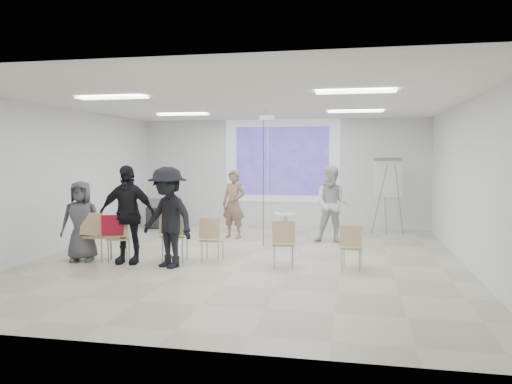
% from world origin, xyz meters
% --- Properties ---
extents(floor, '(8.00, 9.00, 0.10)m').
position_xyz_m(floor, '(0.00, 0.00, -0.05)').
color(floor, beige).
rests_on(floor, ground).
extents(ceiling, '(8.00, 9.00, 0.10)m').
position_xyz_m(ceiling, '(0.00, 0.00, 3.05)').
color(ceiling, white).
rests_on(ceiling, wall_back).
extents(wall_back, '(8.00, 0.10, 3.00)m').
position_xyz_m(wall_back, '(0.00, 4.55, 1.50)').
color(wall_back, silver).
rests_on(wall_back, floor).
extents(wall_left, '(0.10, 9.00, 3.00)m').
position_xyz_m(wall_left, '(-4.05, 0.00, 1.50)').
color(wall_left, silver).
rests_on(wall_left, floor).
extents(wall_right, '(0.10, 9.00, 3.00)m').
position_xyz_m(wall_right, '(4.05, 0.00, 1.50)').
color(wall_right, silver).
rests_on(wall_right, floor).
extents(projection_halo, '(3.20, 0.01, 2.30)m').
position_xyz_m(projection_halo, '(0.00, 4.49, 1.85)').
color(projection_halo, silver).
rests_on(projection_halo, wall_back).
extents(projection_image, '(2.60, 0.01, 1.90)m').
position_xyz_m(projection_image, '(0.00, 4.47, 1.85)').
color(projection_image, '#3C2E9F').
rests_on(projection_image, wall_back).
extents(pedestal_table, '(0.68, 0.68, 0.69)m').
position_xyz_m(pedestal_table, '(0.43, 2.15, 0.38)').
color(pedestal_table, white).
rests_on(pedestal_table, floor).
extents(player_left, '(0.79, 0.63, 1.88)m').
position_xyz_m(player_left, '(-0.87, 2.40, 0.94)').
color(player_left, '#907258').
rests_on(player_left, floor).
extents(player_right, '(0.97, 0.79, 1.96)m').
position_xyz_m(player_right, '(1.51, 2.20, 0.98)').
color(player_right, silver).
rests_on(player_right, floor).
extents(controller_left, '(0.06, 0.11, 0.04)m').
position_xyz_m(controller_left, '(-0.69, 2.65, 1.24)').
color(controller_left, white).
rests_on(controller_left, player_left).
extents(controller_right, '(0.05, 0.13, 0.04)m').
position_xyz_m(controller_right, '(1.33, 2.45, 1.33)').
color(controller_right, silver).
rests_on(controller_right, player_right).
extents(chair_far_left, '(0.44, 0.48, 0.94)m').
position_xyz_m(chair_far_left, '(-2.80, -0.73, 0.56)').
color(chair_far_left, tan).
rests_on(chair_far_left, floor).
extents(chair_left_mid, '(0.53, 0.55, 0.89)m').
position_xyz_m(chair_left_mid, '(-2.34, -0.72, 0.52)').
color(chair_left_mid, tan).
rests_on(chair_left_mid, floor).
extents(chair_left_inner, '(0.52, 0.55, 1.00)m').
position_xyz_m(chair_left_inner, '(-1.32, -0.50, 0.59)').
color(chair_left_inner, tan).
rests_on(chair_left_inner, floor).
extents(chair_center, '(0.40, 0.43, 0.84)m').
position_xyz_m(chair_center, '(-0.62, -0.38, 0.50)').
color(chair_center, tan).
rests_on(chair_center, floor).
extents(chair_right_inner, '(0.46, 0.49, 0.86)m').
position_xyz_m(chair_right_inner, '(0.78, -0.62, 0.51)').
color(chair_right_inner, tan).
rests_on(chair_right_inner, floor).
extents(chair_right_far, '(0.42, 0.44, 0.80)m').
position_xyz_m(chair_right_far, '(1.96, -0.57, 0.47)').
color(chair_right_far, tan).
rests_on(chair_right_far, floor).
extents(red_jacket, '(0.40, 0.21, 0.38)m').
position_xyz_m(red_jacket, '(-2.36, -0.87, 0.72)').
color(red_jacket, maroon).
rests_on(red_jacket, chair_left_mid).
extents(laptop, '(0.39, 0.30, 0.03)m').
position_xyz_m(laptop, '(-1.33, -0.39, 0.54)').
color(laptop, black).
rests_on(laptop, chair_left_inner).
extents(audience_left, '(1.27, 0.81, 2.10)m').
position_xyz_m(audience_left, '(-2.14, -0.74, 1.05)').
color(audience_left, black).
rests_on(audience_left, floor).
extents(audience_mid, '(1.51, 1.24, 2.05)m').
position_xyz_m(audience_mid, '(-1.26, -0.93, 1.02)').
color(audience_mid, black).
rests_on(audience_mid, floor).
extents(audience_outer, '(0.94, 0.74, 1.71)m').
position_xyz_m(audience_outer, '(-3.08, -0.73, 0.85)').
color(audience_outer, '#505055').
rests_on(audience_outer, floor).
extents(flipchart_easel, '(0.82, 0.64, 1.94)m').
position_xyz_m(flipchart_easel, '(2.82, 3.63, 1.43)').
color(flipchart_easel, gray).
rests_on(flipchart_easel, floor).
extents(av_cart, '(0.65, 0.57, 0.82)m').
position_xyz_m(av_cart, '(-3.37, 3.61, 0.38)').
color(av_cart, black).
rests_on(av_cart, floor).
extents(ceiling_projector, '(0.30, 0.25, 3.00)m').
position_xyz_m(ceiling_projector, '(0.10, 1.49, 2.69)').
color(ceiling_projector, white).
rests_on(ceiling_projector, ceiling).
extents(fluor_panel_nw, '(1.20, 0.30, 0.02)m').
position_xyz_m(fluor_panel_nw, '(-2.00, 2.00, 2.97)').
color(fluor_panel_nw, white).
rests_on(fluor_panel_nw, ceiling).
extents(fluor_panel_ne, '(1.20, 0.30, 0.02)m').
position_xyz_m(fluor_panel_ne, '(2.00, 2.00, 2.97)').
color(fluor_panel_ne, white).
rests_on(fluor_panel_ne, ceiling).
extents(fluor_panel_sw, '(1.20, 0.30, 0.02)m').
position_xyz_m(fluor_panel_sw, '(-2.00, -1.50, 2.97)').
color(fluor_panel_sw, white).
rests_on(fluor_panel_sw, ceiling).
extents(fluor_panel_se, '(1.20, 0.30, 0.02)m').
position_xyz_m(fluor_panel_se, '(2.00, -1.50, 2.97)').
color(fluor_panel_se, white).
rests_on(fluor_panel_se, ceiling).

